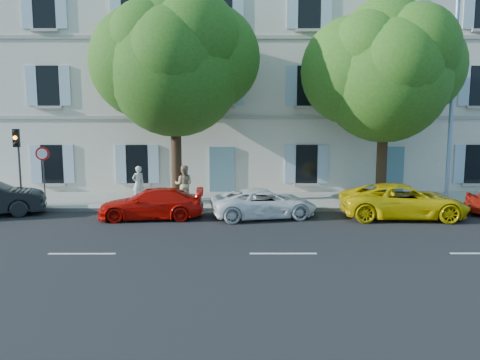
{
  "coord_description": "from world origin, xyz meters",
  "views": [
    {
      "loc": [
        -1.33,
        -17.5,
        4.07
      ],
      "look_at": [
        -1.27,
        2.0,
        1.4
      ],
      "focal_mm": 35.0,
      "sensor_mm": 36.0,
      "label": 1
    }
  ],
  "objects_px": {
    "traffic_light": "(17,150)",
    "street_lamp": "(454,91)",
    "tree_left": "(175,69)",
    "pedestrian_b": "(184,184)",
    "pedestrian_a": "(138,183)",
    "car_yellow_supercar": "(403,201)",
    "car_red_coupe": "(151,204)",
    "tree_right": "(385,78)",
    "road_sign": "(43,163)",
    "car_white_coupe": "(264,203)"
  },
  "relations": [
    {
      "from": "car_yellow_supercar",
      "to": "street_lamp",
      "type": "bearing_deg",
      "value": -53.26
    },
    {
      "from": "street_lamp",
      "to": "pedestrian_a",
      "type": "height_order",
      "value": "street_lamp"
    },
    {
      "from": "tree_left",
      "to": "tree_right",
      "type": "bearing_deg",
      "value": -2.28
    },
    {
      "from": "tree_right",
      "to": "pedestrian_b",
      "type": "relative_size",
      "value": 5.0
    },
    {
      "from": "car_red_coupe",
      "to": "pedestrian_b",
      "type": "xyz_separation_m",
      "value": [
        1.01,
        2.51,
        0.41
      ]
    },
    {
      "from": "road_sign",
      "to": "street_lamp",
      "type": "bearing_deg",
      "value": -0.9
    },
    {
      "from": "traffic_light",
      "to": "road_sign",
      "type": "height_order",
      "value": "traffic_light"
    },
    {
      "from": "pedestrian_a",
      "to": "street_lamp",
      "type": "bearing_deg",
      "value": 137.45
    },
    {
      "from": "tree_right",
      "to": "road_sign",
      "type": "distance_m",
      "value": 15.44
    },
    {
      "from": "street_lamp",
      "to": "road_sign",
      "type": "bearing_deg",
      "value": 179.1
    },
    {
      "from": "tree_left",
      "to": "pedestrian_b",
      "type": "bearing_deg",
      "value": -35.22
    },
    {
      "from": "car_white_coupe",
      "to": "pedestrian_b",
      "type": "relative_size",
      "value": 2.45
    },
    {
      "from": "pedestrian_a",
      "to": "pedestrian_b",
      "type": "xyz_separation_m",
      "value": [
        2.21,
        -0.73,
        0.05
      ]
    },
    {
      "from": "car_white_coupe",
      "to": "pedestrian_b",
      "type": "xyz_separation_m",
      "value": [
        -3.49,
        2.34,
        0.43
      ]
    },
    {
      "from": "car_white_coupe",
      "to": "street_lamp",
      "type": "relative_size",
      "value": 0.48
    },
    {
      "from": "tree_right",
      "to": "street_lamp",
      "type": "distance_m",
      "value": 2.92
    },
    {
      "from": "road_sign",
      "to": "tree_right",
      "type": "bearing_deg",
      "value": 0.93
    },
    {
      "from": "pedestrian_b",
      "to": "road_sign",
      "type": "bearing_deg",
      "value": 5.68
    },
    {
      "from": "car_red_coupe",
      "to": "pedestrian_b",
      "type": "bearing_deg",
      "value": 153.82
    },
    {
      "from": "car_yellow_supercar",
      "to": "traffic_light",
      "type": "height_order",
      "value": "traffic_light"
    },
    {
      "from": "tree_right",
      "to": "road_sign",
      "type": "relative_size",
      "value": 3.35
    },
    {
      "from": "traffic_light",
      "to": "street_lamp",
      "type": "height_order",
      "value": "street_lamp"
    },
    {
      "from": "tree_right",
      "to": "car_red_coupe",
      "type": "bearing_deg",
      "value": -166.4
    },
    {
      "from": "car_yellow_supercar",
      "to": "tree_right",
      "type": "relative_size",
      "value": 0.57
    },
    {
      "from": "tree_left",
      "to": "tree_right",
      "type": "distance_m",
      "value": 9.22
    },
    {
      "from": "street_lamp",
      "to": "tree_left",
      "type": "bearing_deg",
      "value": 175.77
    },
    {
      "from": "pedestrian_a",
      "to": "car_white_coupe",
      "type": "bearing_deg",
      "value": 114.8
    },
    {
      "from": "street_lamp",
      "to": "pedestrian_a",
      "type": "bearing_deg",
      "value": 174.36
    },
    {
      "from": "road_sign",
      "to": "tree_left",
      "type": "bearing_deg",
      "value": 5.99
    },
    {
      "from": "tree_right",
      "to": "traffic_light",
      "type": "relative_size",
      "value": 2.57
    },
    {
      "from": "tree_left",
      "to": "pedestrian_b",
      "type": "height_order",
      "value": "tree_left"
    },
    {
      "from": "tree_right",
      "to": "street_lamp",
      "type": "height_order",
      "value": "street_lamp"
    },
    {
      "from": "tree_left",
      "to": "street_lamp",
      "type": "bearing_deg",
      "value": -4.23
    },
    {
      "from": "car_red_coupe",
      "to": "tree_left",
      "type": "xyz_separation_m",
      "value": [
        0.67,
        2.75,
        5.52
      ]
    },
    {
      "from": "road_sign",
      "to": "pedestrian_b",
      "type": "bearing_deg",
      "value": 3.39
    },
    {
      "from": "car_red_coupe",
      "to": "car_yellow_supercar",
      "type": "distance_m",
      "value": 10.09
    },
    {
      "from": "car_red_coupe",
      "to": "car_white_coupe",
      "type": "height_order",
      "value": "car_red_coupe"
    },
    {
      "from": "tree_right",
      "to": "traffic_light",
      "type": "distance_m",
      "value": 16.34
    },
    {
      "from": "tree_left",
      "to": "street_lamp",
      "type": "distance_m",
      "value": 12.09
    },
    {
      "from": "car_red_coupe",
      "to": "pedestrian_a",
      "type": "height_order",
      "value": "pedestrian_a"
    },
    {
      "from": "tree_left",
      "to": "traffic_light",
      "type": "height_order",
      "value": "tree_left"
    },
    {
      "from": "pedestrian_b",
      "to": "pedestrian_a",
      "type": "bearing_deg",
      "value": -15.88
    },
    {
      "from": "traffic_light",
      "to": "street_lamp",
      "type": "relative_size",
      "value": 0.38
    },
    {
      "from": "tree_left",
      "to": "street_lamp",
      "type": "xyz_separation_m",
      "value": [
        12.02,
        -0.89,
        -0.98
      ]
    },
    {
      "from": "car_red_coupe",
      "to": "street_lamp",
      "type": "height_order",
      "value": "street_lamp"
    },
    {
      "from": "car_yellow_supercar",
      "to": "street_lamp",
      "type": "xyz_separation_m",
      "value": [
        2.6,
        1.78,
        4.45
      ]
    },
    {
      "from": "tree_left",
      "to": "tree_right",
      "type": "xyz_separation_m",
      "value": [
        9.2,
        -0.37,
        -0.41
      ]
    },
    {
      "from": "pedestrian_b",
      "to": "street_lamp",
      "type": "bearing_deg",
      "value": 179.13
    },
    {
      "from": "street_lamp",
      "to": "pedestrian_a",
      "type": "relative_size",
      "value": 5.41
    },
    {
      "from": "car_red_coupe",
      "to": "road_sign",
      "type": "relative_size",
      "value": 1.61
    }
  ]
}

